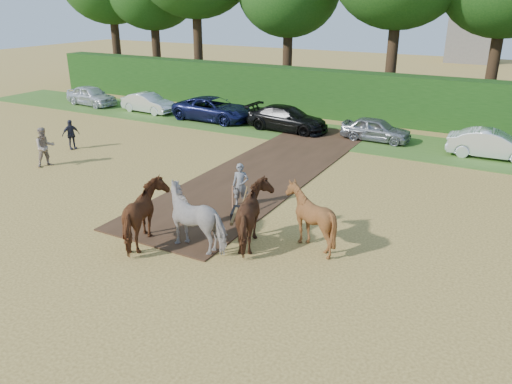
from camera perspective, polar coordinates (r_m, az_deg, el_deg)
The scene contains 8 objects.
ground at distance 18.17m, azimuth -13.02°, elevation -3.01°, with size 120.00×120.00×0.00m, color gold.
earth_strip at distance 22.75m, azimuth 1.49°, elevation 2.63°, with size 4.50×17.00×0.05m, color #472D1C.
grass_verge at distance 29.44m, azimuth 5.18°, elevation 6.89°, with size 50.00×5.00×0.03m, color #38601E.
hedgerow at distance 33.21m, azimuth 8.47°, elevation 11.03°, with size 46.00×1.60×3.00m, color #14380F.
spectator_near at distance 24.94m, azimuth -22.98°, elevation 4.75°, with size 0.89×0.69×1.84m, color #BCAA94.
spectator_far at distance 27.41m, azimuth -20.40°, elevation 6.17°, with size 0.90×0.37×1.54m, color #272734.
plough_team at distance 15.57m, azimuth -3.19°, elevation -2.71°, with size 6.58×5.72×1.99m.
parked_cars at distance 29.20m, azimuth 4.98°, elevation 8.16°, with size 36.74×2.65×1.47m.
Camera 1 is at (11.33, -12.17, 7.33)m, focal length 35.00 mm.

